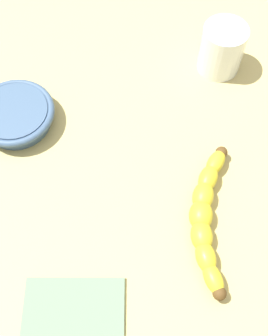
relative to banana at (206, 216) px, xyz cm
name	(u,v)px	position (x,y,z in cm)	size (l,w,h in cm)	color
wooden_tabletop	(163,165)	(-11.83, -1.33, -3.27)	(120.00, 120.00, 3.00)	tan
banana	(206,216)	(0.00, 0.00, 0.00)	(21.56, 13.06, 3.54)	yellow
smoothie_glass	(222,50)	(-26.04, 16.15, 2.43)	(7.68, 7.68, 8.95)	silver
ceramic_bowl	(15,115)	(-28.33, -21.16, 0.39)	(13.40, 13.40, 3.56)	#3D5675
folded_napkin	(72,334)	(7.62, -23.84, -1.47)	(15.01, 13.87, 0.60)	slate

